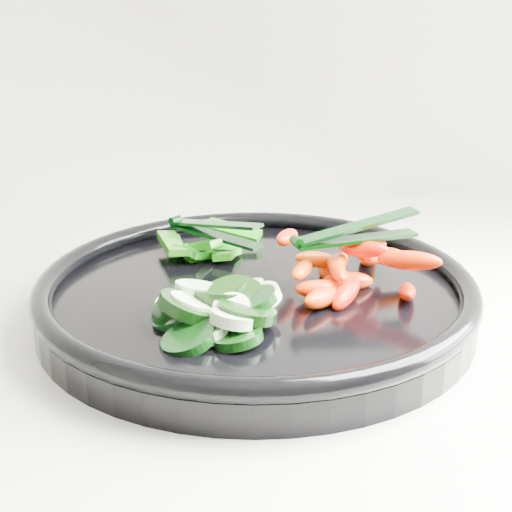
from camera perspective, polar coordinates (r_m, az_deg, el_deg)
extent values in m
cube|color=silver|center=(0.63, -15.93, -6.63)|extent=(2.02, 0.62, 0.03)
cylinder|color=black|center=(0.62, 0.00, -3.71)|extent=(0.46, 0.46, 0.02)
torus|color=black|center=(0.61, 0.00, -2.12)|extent=(0.46, 0.46, 0.02)
cylinder|color=black|center=(0.52, -5.39, -6.59)|extent=(0.06, 0.06, 0.03)
cylinder|color=#DAF8C7|center=(0.54, -5.05, -5.62)|extent=(0.04, 0.04, 0.02)
cylinder|color=black|center=(0.56, -4.92, -4.73)|extent=(0.05, 0.06, 0.03)
cylinder|color=#D2F7C5|center=(0.57, -6.12, -4.11)|extent=(0.05, 0.05, 0.03)
cylinder|color=black|center=(0.57, -5.66, -4.25)|extent=(0.04, 0.04, 0.02)
cylinder|color=#B4D1A7|center=(0.57, -6.71, -4.21)|extent=(0.03, 0.03, 0.02)
cylinder|color=black|center=(0.52, -1.49, -6.56)|extent=(0.04, 0.04, 0.02)
cylinder|color=#DAF6C5|center=(0.53, -4.10, -6.15)|extent=(0.04, 0.04, 0.02)
cylinder|color=black|center=(0.57, -4.92, -4.03)|extent=(0.05, 0.05, 0.02)
cylinder|color=beige|center=(0.57, -3.18, -3.93)|extent=(0.05, 0.05, 0.02)
cylinder|color=black|center=(0.57, -6.03, -3.94)|extent=(0.06, 0.06, 0.02)
cylinder|color=beige|center=(0.57, -5.43, -4.03)|extent=(0.05, 0.05, 0.01)
cylinder|color=black|center=(0.56, -6.32, -4.66)|extent=(0.05, 0.05, 0.02)
cylinder|color=#E1F4C3|center=(0.56, -6.13, -4.28)|extent=(0.04, 0.04, 0.01)
cylinder|color=black|center=(0.55, -6.31, -4.88)|extent=(0.05, 0.05, 0.02)
cylinder|color=beige|center=(0.56, -5.39, -4.29)|extent=(0.04, 0.04, 0.02)
cylinder|color=black|center=(0.55, -0.30, -3.67)|extent=(0.06, 0.06, 0.03)
cylinder|color=#D7F7C5|center=(0.56, 0.20, -3.41)|extent=(0.05, 0.05, 0.03)
cylinder|color=black|center=(0.56, -2.68, -3.17)|extent=(0.06, 0.06, 0.02)
cylinder|color=#D2F5C4|center=(0.57, -4.74, -2.72)|extent=(0.05, 0.05, 0.02)
cylinder|color=black|center=(0.54, -5.41, -4.12)|extent=(0.06, 0.06, 0.03)
cylinder|color=beige|center=(0.55, -5.21, -3.95)|extent=(0.04, 0.04, 0.03)
cylinder|color=black|center=(0.56, -1.55, -3.49)|extent=(0.06, 0.06, 0.03)
cylinder|color=#E2FAC8|center=(0.54, -1.95, -4.25)|extent=(0.04, 0.03, 0.02)
cylinder|color=black|center=(0.57, -2.57, -2.81)|extent=(0.05, 0.05, 0.02)
cylinder|color=#CCEABB|center=(0.58, -0.65, -2.55)|extent=(0.04, 0.04, 0.02)
cylinder|color=black|center=(0.54, -0.74, -4.47)|extent=(0.06, 0.06, 0.02)
cylinder|color=beige|center=(0.52, -1.86, -5.03)|extent=(0.05, 0.05, 0.02)
ellipsoid|color=red|center=(0.59, 7.24, -2.93)|extent=(0.05, 0.05, 0.03)
ellipsoid|color=#F34A00|center=(0.59, 5.55, -2.69)|extent=(0.05, 0.03, 0.03)
ellipsoid|color=#FF3100|center=(0.63, 5.68, -1.16)|extent=(0.03, 0.05, 0.03)
ellipsoid|color=#EC1D00|center=(0.60, 12.02, -2.81)|extent=(0.03, 0.05, 0.02)
ellipsoid|color=#F34800|center=(0.64, 6.44, -1.07)|extent=(0.03, 0.04, 0.02)
ellipsoid|color=#FF5500|center=(0.58, 5.33, -3.35)|extent=(0.05, 0.04, 0.02)
ellipsoid|color=#F22300|center=(0.61, 7.39, -2.00)|extent=(0.05, 0.02, 0.03)
ellipsoid|color=#EF5900|center=(0.67, 8.93, 0.05)|extent=(0.04, 0.05, 0.03)
ellipsoid|color=#FA2A00|center=(0.65, 6.60, -0.68)|extent=(0.04, 0.04, 0.02)
ellipsoid|color=#FF4A00|center=(0.59, 3.73, -1.11)|extent=(0.04, 0.04, 0.02)
ellipsoid|color=#E94C00|center=(0.63, 9.47, -0.02)|extent=(0.04, 0.05, 0.03)
ellipsoid|color=#FF6800|center=(0.61, 6.65, -0.48)|extent=(0.03, 0.04, 0.02)
ellipsoid|color=red|center=(0.60, 6.44, -0.97)|extent=(0.02, 0.05, 0.02)
ellipsoid|color=#DB4F00|center=(0.62, 4.96, -0.30)|extent=(0.04, 0.01, 0.02)
ellipsoid|color=#FF5000|center=(0.63, 10.05, 0.04)|extent=(0.05, 0.02, 0.02)
ellipsoid|color=#EE1400|center=(0.61, 8.69, 0.54)|extent=(0.04, 0.04, 0.02)
ellipsoid|color=#EE3200|center=(0.63, 2.51, 1.51)|extent=(0.04, 0.04, 0.02)
ellipsoid|color=#FF0E00|center=(0.62, 8.47, 0.92)|extent=(0.05, 0.03, 0.02)
ellipsoid|color=red|center=(0.59, 12.17, -0.36)|extent=(0.05, 0.05, 0.02)
cube|color=#1C6609|center=(0.69, -2.28, 0.30)|extent=(0.04, 0.06, 0.02)
cube|color=#09680A|center=(0.69, -3.67, 0.35)|extent=(0.06, 0.05, 0.03)
cube|color=#09610C|center=(0.69, -3.01, 0.41)|extent=(0.04, 0.04, 0.01)
cube|color=#1D6409|center=(0.69, -3.47, 0.35)|extent=(0.06, 0.03, 0.02)
cube|color=#206509|center=(0.71, -6.56, 0.79)|extent=(0.02, 0.05, 0.01)
cube|color=#1A6E0A|center=(0.70, -4.94, 0.55)|extent=(0.05, 0.07, 0.03)
cube|color=#1F710A|center=(0.67, -4.92, 0.79)|extent=(0.05, 0.05, 0.02)
cube|color=#1E6809|center=(0.69, -6.76, 1.04)|extent=(0.02, 0.06, 0.01)
cube|color=#0A6C0C|center=(0.72, -1.81, 2.04)|extent=(0.06, 0.05, 0.02)
cylinder|color=black|center=(0.58, 3.27, 1.18)|extent=(0.01, 0.01, 0.01)
cube|color=black|center=(0.61, 8.07, 1.34)|extent=(0.11, 0.02, 0.00)
cube|color=black|center=(0.60, 8.12, 2.38)|extent=(0.11, 0.02, 0.02)
cylinder|color=black|center=(0.72, -6.48, 2.87)|extent=(0.01, 0.01, 0.01)
cube|color=black|center=(0.69, -3.30, 1.64)|extent=(0.07, 0.10, 0.00)
cube|color=black|center=(0.68, -3.31, 2.56)|extent=(0.07, 0.10, 0.02)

